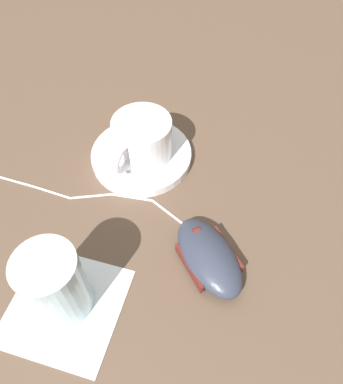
# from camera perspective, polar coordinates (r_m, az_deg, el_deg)

# --- Properties ---
(ground_plane) EXTENTS (3.00, 3.00, 0.00)m
(ground_plane) POSITION_cam_1_polar(r_m,az_deg,el_deg) (0.50, -12.18, -5.24)
(ground_plane) COLOR brown
(saucer) EXTENTS (0.15, 0.15, 0.01)m
(saucer) POSITION_cam_1_polar(r_m,az_deg,el_deg) (0.56, -4.59, 5.59)
(saucer) COLOR white
(saucer) RESTS_ON ground
(coffee_cup) EXTENTS (0.09, 0.10, 0.06)m
(coffee_cup) POSITION_cam_1_polar(r_m,az_deg,el_deg) (0.53, -4.56, 8.06)
(coffee_cup) COLOR white
(coffee_cup) RESTS_ON saucer
(computer_mouse) EXTENTS (0.09, 0.13, 0.03)m
(computer_mouse) POSITION_cam_1_polar(r_m,az_deg,el_deg) (0.45, 5.70, -9.75)
(computer_mouse) COLOR #2D3342
(computer_mouse) RESTS_ON ground
(mouse_cable) EXTENTS (0.31, 0.21, 0.00)m
(mouse_cable) POSITION_cam_1_polar(r_m,az_deg,el_deg) (0.55, -16.85, 1.44)
(mouse_cable) COLOR white
(mouse_cable) RESTS_ON ground
(napkin_under_glass) EXTENTS (0.16, 0.16, 0.00)m
(napkin_under_glass) POSITION_cam_1_polar(r_m,az_deg,el_deg) (0.46, -15.86, -16.40)
(napkin_under_glass) COLOR white
(napkin_under_glass) RESTS_ON ground
(drinking_glass) EXTENTS (0.07, 0.07, 0.09)m
(drinking_glass) POSITION_cam_1_polar(r_m,az_deg,el_deg) (0.42, -17.40, -13.25)
(drinking_glass) COLOR silver
(drinking_glass) RESTS_ON napkin_under_glass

